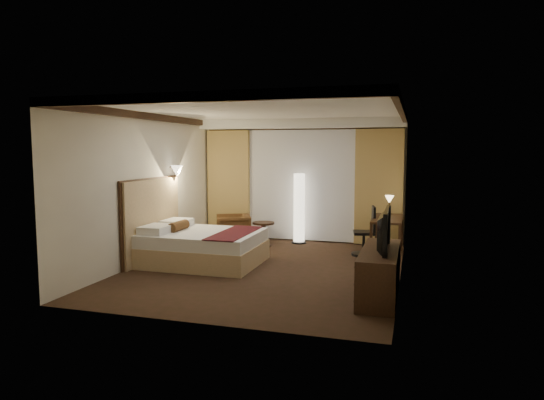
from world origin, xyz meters
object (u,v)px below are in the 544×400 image
(bed, at_px, (203,247))
(side_table, at_px, (263,234))
(floor_lamp, at_px, (299,208))
(dresser, at_px, (380,273))
(television, at_px, (379,227))
(armchair, at_px, (233,228))
(desk, at_px, (387,237))
(office_chair, at_px, (364,231))

(bed, relative_size, side_table, 3.92)
(floor_lamp, bearing_deg, dresser, -60.22)
(dresser, bearing_deg, bed, 160.90)
(dresser, relative_size, television, 1.57)
(armchair, xyz_separation_m, side_table, (0.66, 0.08, -0.11))
(side_table, xyz_separation_m, television, (2.59, -2.91, 0.73))
(desk, bearing_deg, bed, -153.91)
(dresser, bearing_deg, armchair, 139.18)
(armchair, height_order, desk, desk)
(bed, height_order, desk, desk)
(office_chair, bearing_deg, bed, -162.22)
(dresser, height_order, television, television)
(floor_lamp, xyz_separation_m, office_chair, (1.49, -0.86, -0.29))
(office_chair, bearing_deg, desk, -4.49)
(side_table, height_order, floor_lamp, floor_lamp)
(armchair, bearing_deg, floor_lamp, 91.84)
(office_chair, bearing_deg, television, -91.05)
(side_table, xyz_separation_m, dresser, (2.62, -2.91, 0.08))
(side_table, bearing_deg, floor_lamp, 40.03)
(armchair, distance_m, television, 4.35)
(office_chair, height_order, dresser, office_chair)
(side_table, height_order, office_chair, office_chair)
(floor_lamp, bearing_deg, desk, -22.93)
(side_table, xyz_separation_m, office_chair, (2.14, -0.32, 0.23))
(bed, height_order, office_chair, office_chair)
(office_chair, bearing_deg, floor_lamp, 138.83)
(side_table, distance_m, office_chair, 2.17)
(bed, height_order, television, television)
(armchair, relative_size, television, 0.66)
(floor_lamp, distance_m, dresser, 4.00)
(floor_lamp, height_order, dresser, floor_lamp)
(side_table, height_order, desk, desk)
(office_chair, distance_m, television, 2.67)
(office_chair, relative_size, dresser, 0.56)
(armchair, height_order, dresser, armchair)
(desk, bearing_deg, office_chair, -173.45)
(desk, xyz_separation_m, television, (0.02, -2.64, 0.61))
(floor_lamp, distance_m, television, 3.97)
(desk, xyz_separation_m, dresser, (0.05, -2.64, -0.04))
(dresser, bearing_deg, desk, 91.09)
(television, bearing_deg, office_chair, 9.34)
(side_table, relative_size, floor_lamp, 0.33)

